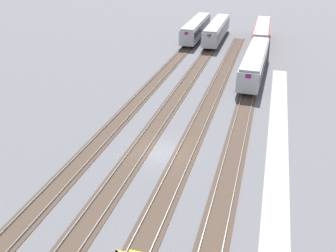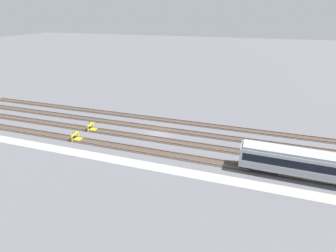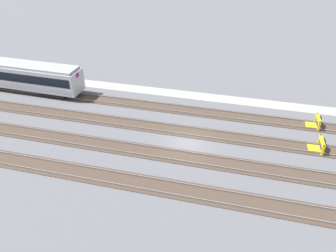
# 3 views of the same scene
# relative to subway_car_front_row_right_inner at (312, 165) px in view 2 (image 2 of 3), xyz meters

# --- Properties ---
(ground_plane) EXTENTS (400.00, 400.00, 0.00)m
(ground_plane) POSITION_rel_subway_car_front_row_right_inner_xyz_m (-23.62, 6.58, -2.04)
(ground_plane) COLOR #5B5B60
(service_walkway) EXTENTS (54.00, 2.00, 0.01)m
(service_walkway) POSITION_rel_subway_car_front_row_right_inner_xyz_m (-23.62, -3.85, -2.04)
(service_walkway) COLOR #9E9E93
(service_walkway) RESTS_ON ground
(rail_track_nearest) EXTENTS (90.00, 2.24, 0.21)m
(rail_track_nearest) POSITION_rel_subway_car_front_row_right_inner_xyz_m (-23.62, 0.06, -2.00)
(rail_track_nearest) COLOR #47382D
(rail_track_nearest) RESTS_ON ground
(rail_track_near_inner) EXTENTS (90.00, 2.24, 0.21)m
(rail_track_near_inner) POSITION_rel_subway_car_front_row_right_inner_xyz_m (-23.62, 4.40, -2.00)
(rail_track_near_inner) COLOR #47382D
(rail_track_near_inner) RESTS_ON ground
(rail_track_middle) EXTENTS (90.00, 2.24, 0.21)m
(rail_track_middle) POSITION_rel_subway_car_front_row_right_inner_xyz_m (-23.62, 8.75, -2.00)
(rail_track_middle) COLOR #47382D
(rail_track_middle) RESTS_ON ground
(rail_track_far_inner) EXTENTS (90.00, 2.24, 0.21)m
(rail_track_far_inner) POSITION_rel_subway_car_front_row_right_inner_xyz_m (-23.62, 13.09, -2.00)
(rail_track_far_inner) COLOR #47382D
(rail_track_far_inner) RESTS_ON ground
(subway_car_front_row_right_inner) EXTENTS (18.07, 3.28, 3.70)m
(subway_car_front_row_right_inner) POSITION_rel_subway_car_front_row_right_inner_xyz_m (0.00, 0.00, 0.00)
(subway_car_front_row_right_inner) COLOR #ADAFB7
(subway_car_front_row_right_inner) RESTS_ON ground
(bumper_stop_nearest_track) EXTENTS (1.36, 2.01, 1.22)m
(bumper_stop_nearest_track) POSITION_rel_subway_car_front_row_right_inner_xyz_m (-36.15, 0.07, -1.53)
(bumper_stop_nearest_track) COLOR yellow
(bumper_stop_nearest_track) RESTS_ON ground
(bumper_stop_near_inner_track) EXTENTS (1.37, 2.01, 1.22)m
(bumper_stop_near_inner_track) POSITION_rel_subway_car_front_row_right_inner_xyz_m (-35.95, 4.41, -1.53)
(bumper_stop_near_inner_track) COLOR yellow
(bumper_stop_near_inner_track) RESTS_ON ground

